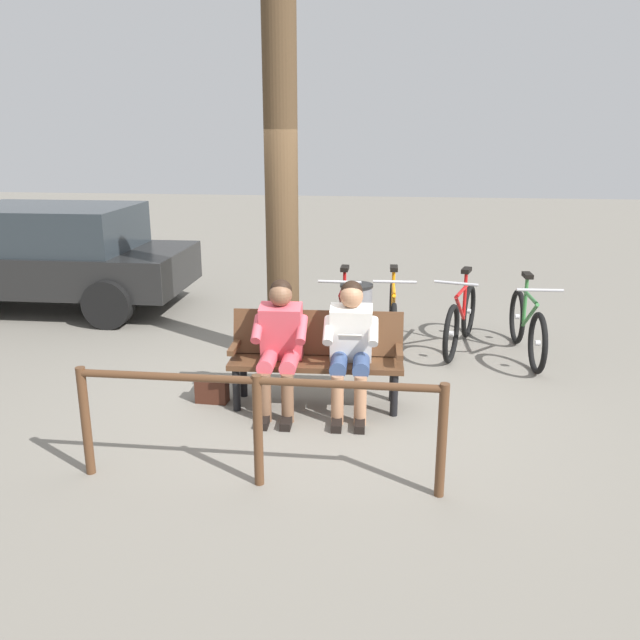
{
  "coord_description": "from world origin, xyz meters",
  "views": [
    {
      "loc": [
        -0.74,
        5.78,
        2.5
      ],
      "look_at": [
        -0.02,
        -0.17,
        0.75
      ],
      "focal_mm": 36.76,
      "sensor_mm": 36.0,
      "label": 1
    }
  ],
  "objects": [
    {
      "name": "bicycle_blue",
      "position": [
        -0.11,
        -1.66,
        0.36
      ],
      "size": [
        0.48,
        1.68,
        0.94
      ],
      "rotation": [
        0.0,
        0.0,
        1.56
      ],
      "color": "black",
      "rests_on": "ground"
    },
    {
      "name": "bicycle_orange",
      "position": [
        -2.21,
        -1.52,
        0.36
      ],
      "size": [
        0.48,
        1.68,
        0.94
      ],
      "rotation": [
        0.0,
        0.0,
        1.61
      ],
      "color": "black",
      "rests_on": "ground"
    },
    {
      "name": "ground_plane",
      "position": [
        0.0,
        0.0,
        0.0
      ],
      "size": [
        40.0,
        40.0,
        0.0
      ],
      "primitive_type": "plane",
      "color": "slate"
    },
    {
      "name": "handbag",
      "position": [
        0.97,
        0.17,
        0.12
      ],
      "size": [
        0.31,
        0.15,
        0.24
      ],
      "primitive_type": "cube",
      "rotation": [
        0.0,
        0.0,
        -0.04
      ],
      "color": "#3F1E14",
      "rests_on": "ground"
    },
    {
      "name": "person_companion",
      "position": [
        0.3,
        0.23,
        0.66
      ],
      "size": [
        0.5,
        0.78,
        1.2
      ],
      "rotation": [
        0.0,
        0.0,
        0.04
      ],
      "color": "#D84C59",
      "rests_on": "ground"
    },
    {
      "name": "person_reading",
      "position": [
        -0.34,
        0.2,
        0.66
      ],
      "size": [
        0.5,
        0.78,
        1.2
      ],
      "rotation": [
        0.0,
        0.0,
        0.04
      ],
      "color": "white",
      "rests_on": "ground"
    },
    {
      "name": "bicycle_silver",
      "position": [
        -0.7,
        -1.73,
        0.36
      ],
      "size": [
        0.48,
        1.68,
        0.94
      ],
      "rotation": [
        0.0,
        0.0,
        1.6
      ],
      "color": "black",
      "rests_on": "ground"
    },
    {
      "name": "tree_trunk",
      "position": [
        0.51,
        -1.13,
        1.89
      ],
      "size": [
        0.35,
        0.35,
        3.77
      ],
      "primitive_type": "cylinder",
      "color": "#4C3823",
      "rests_on": "ground"
    },
    {
      "name": "parked_car",
      "position": [
        4.28,
        -2.91,
        0.77
      ],
      "size": [
        4.22,
        2.06,
        1.47
      ],
      "rotation": [
        0.0,
        0.0,
        0.01
      ],
      "color": "black",
      "rests_on": "ground"
    },
    {
      "name": "bicycle_black",
      "position": [
        -1.49,
        -1.72,
        0.36
      ],
      "size": [
        0.61,
        1.63,
        0.94
      ],
      "rotation": [
        0.0,
        0.0,
        1.29
      ],
      "color": "black",
      "rests_on": "ground"
    },
    {
      "name": "bench",
      "position": [
        -0.02,
        0.05,
        0.51
      ],
      "size": [
        1.62,
        0.54,
        0.87
      ],
      "rotation": [
        0.0,
        0.0,
        0.04
      ],
      "color": "#51331E",
      "rests_on": "ground"
    },
    {
      "name": "litter_bin",
      "position": [
        -0.29,
        -1.33,
        0.42
      ],
      "size": [
        0.37,
        0.37,
        0.84
      ],
      "color": "slate",
      "rests_on": "ground"
    },
    {
      "name": "railing_fence",
      "position": [
        0.21,
        1.6,
        0.58
      ],
      "size": [
        2.67,
        0.08,
        0.85
      ],
      "rotation": [
        0.0,
        0.0,
        -0.0
      ],
      "color": "#51331E",
      "rests_on": "ground"
    }
  ]
}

